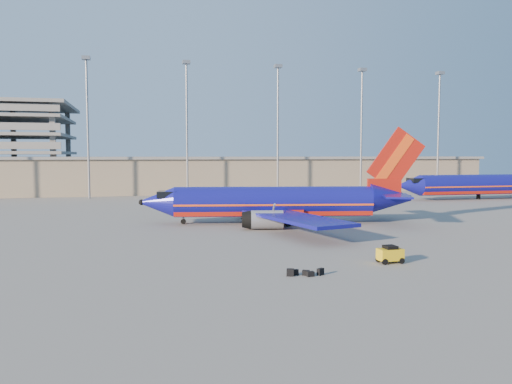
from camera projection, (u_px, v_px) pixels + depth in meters
ground at (263, 225)px, 63.08m from camera, size 220.00×220.00×0.00m
terminal_building at (244, 174)px, 121.34m from camera, size 122.00×16.00×8.50m
light_mast_row at (233, 115)px, 107.57m from camera, size 101.60×1.60×28.65m
aircraft_main at (280, 203)px, 64.53m from camera, size 36.78×35.09×12.54m
aircraft_second at (483, 184)px, 100.17m from camera, size 38.44×14.99×13.03m
baggage_tug at (390, 254)px, 40.86m from camera, size 2.04×1.25×1.45m
luggage_pile at (303, 273)px, 36.60m from camera, size 2.89×1.10×0.54m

